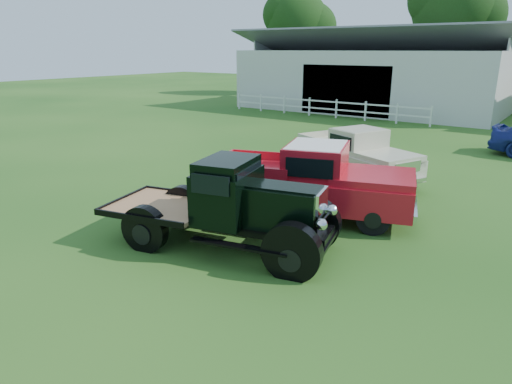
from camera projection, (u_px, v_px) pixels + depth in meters
The scene contains 8 objects.
ground at pixel (218, 247), 10.37m from camera, with size 120.00×120.00×0.00m, color #1C4A14.
shed_left at pixel (375, 70), 33.52m from camera, with size 18.80×10.20×5.60m, color #B6B4AB, non-canonical shape.
fence_rail at pixel (323, 108), 30.11m from camera, with size 14.20×0.16×1.20m, color white, non-canonical shape.
tree_a at pixel (297, 39), 44.35m from camera, with size 6.30×6.30×10.50m, color black, non-canonical shape.
tree_b at pixel (451, 30), 37.13m from camera, with size 6.90×6.90×11.50m, color black, non-canonical shape.
vintage_flatbed at pixel (224, 204), 10.08m from camera, with size 5.22×2.07×2.07m, color black, non-canonical shape.
red_pickup at pixel (311, 180), 12.08m from camera, with size 5.43×2.09×1.98m, color red, non-canonical shape.
white_pickup at pixel (356, 155), 15.52m from camera, with size 4.73×1.83×1.74m, color beige, non-canonical shape.
Camera 1 is at (6.29, -7.19, 4.31)m, focal length 32.00 mm.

